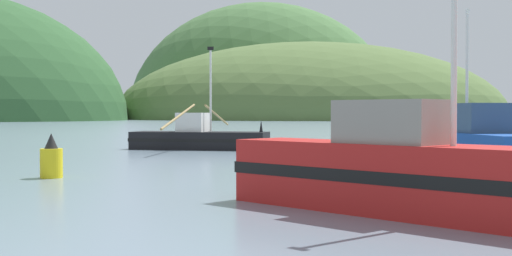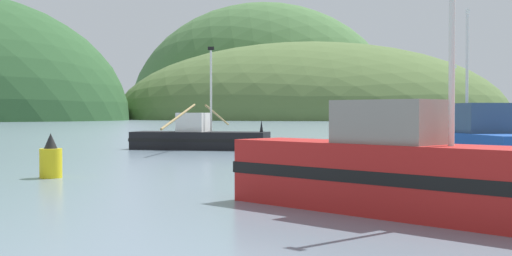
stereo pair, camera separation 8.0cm
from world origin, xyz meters
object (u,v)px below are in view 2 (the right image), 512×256
fishing_boat_black (199,138)px  channel_buoy (51,160)px  fishing_boat_teal (456,133)px  fishing_boat_blue (476,144)px  fishing_boat_red (432,176)px

fishing_boat_black → channel_buoy: bearing=-89.9°
fishing_boat_black → fishing_boat_teal: 17.80m
fishing_boat_blue → channel_buoy: 16.35m
fishing_boat_blue → fishing_boat_teal: size_ratio=1.07×
fishing_boat_red → channel_buoy: bearing=-174.9°
channel_buoy → fishing_boat_blue: bearing=35.7°
fishing_boat_red → channel_buoy: (-12.08, 5.07, -0.27)m
fishing_boat_black → fishing_boat_blue: fishing_boat_blue is taller
fishing_boat_red → fishing_boat_blue: 14.66m
fishing_boat_teal → channel_buoy: size_ratio=6.08×
fishing_boat_red → fishing_boat_black: (-13.57, 21.86, -0.20)m
fishing_boat_black → fishing_boat_teal: fishing_boat_black is taller
fishing_boat_black → fishing_boat_blue: size_ratio=1.38×
fishing_boat_red → channel_buoy: fishing_boat_red is taller
fishing_boat_blue → fishing_boat_red: bearing=151.2°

